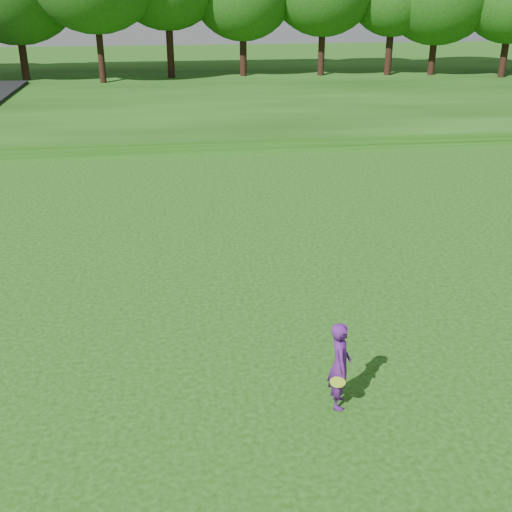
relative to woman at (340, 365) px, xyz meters
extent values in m
plane|color=#19410C|center=(-0.46, -0.51, -0.84)|extent=(140.00, 140.00, 0.00)
cube|color=#19410C|center=(-0.46, 33.49, -0.54)|extent=(130.00, 30.00, 0.60)
cube|color=gray|center=(-0.46, 19.49, -0.82)|extent=(130.00, 1.60, 0.04)
imported|color=#571B7A|center=(0.00, 0.00, 0.00)|extent=(0.49, 0.67, 1.69)
cylinder|color=#B5F126|center=(-0.12, -0.34, -0.12)|extent=(0.28, 0.28, 0.05)
camera|label=1|loc=(-2.72, -9.44, 6.35)|focal=45.00mm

